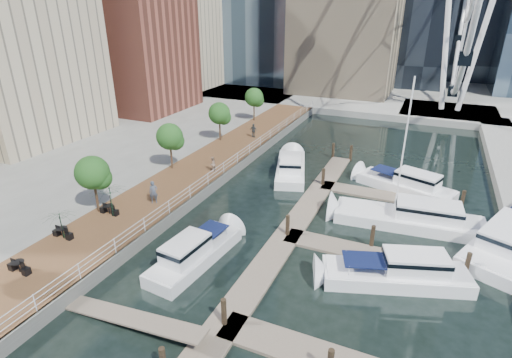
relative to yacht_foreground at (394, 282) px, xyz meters
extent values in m
plane|color=black|center=(-10.98, -5.63, 0.00)|extent=(520.00, 520.00, 0.00)
cube|color=brown|center=(-19.98, 9.37, 0.50)|extent=(6.00, 60.00, 1.00)
cube|color=#595954|center=(-16.98, 9.37, 0.50)|extent=(0.25, 60.00, 1.00)
cube|color=gray|center=(-46.98, 9.37, 0.50)|extent=(48.00, 90.00, 1.00)
cube|color=gray|center=(-10.98, 96.37, 0.50)|extent=(200.00, 114.00, 1.00)
cube|color=gray|center=(3.02, 46.37, 0.50)|extent=(14.00, 12.00, 1.00)
cube|color=#6D6051|center=(-7.98, 4.37, 0.10)|extent=(2.00, 32.00, 0.20)
cube|color=#6D6051|center=(-1.98, 2.37, 0.10)|extent=(12.00, 2.00, 0.20)
cube|color=#6D6051|center=(-1.98, 12.37, 0.10)|extent=(12.00, 2.00, 0.20)
cube|color=#BCAD8E|center=(-44.98, 10.37, 14.00)|extent=(14.00, 16.00, 26.00)
cube|color=brown|center=(-40.98, 28.37, 11.00)|extent=(12.00, 14.00, 20.00)
cube|color=#BCAD8E|center=(-46.98, 44.37, 15.00)|extent=(14.00, 16.00, 28.00)
cylinder|color=white|center=(0.52, 46.37, 14.00)|extent=(0.80, 0.80, 26.00)
cylinder|color=white|center=(5.52, 46.37, 14.00)|extent=(0.80, 0.80, 26.00)
cylinder|color=#3F2B1C|center=(-22.38, -1.63, 2.20)|extent=(0.20, 0.20, 2.40)
sphere|color=#265B1E|center=(-22.38, -1.63, 4.30)|extent=(2.60, 2.60, 2.60)
cylinder|color=#3F2B1C|center=(-22.38, 8.37, 2.20)|extent=(0.20, 0.20, 2.40)
sphere|color=#265B1E|center=(-22.38, 8.37, 4.30)|extent=(2.60, 2.60, 2.60)
cylinder|color=#3F2B1C|center=(-22.38, 18.37, 2.20)|extent=(0.20, 0.20, 2.40)
sphere|color=#265B1E|center=(-22.38, 18.37, 4.30)|extent=(2.60, 2.60, 2.60)
cylinder|color=#3F2B1C|center=(-22.38, 28.37, 2.20)|extent=(0.20, 0.20, 2.40)
sphere|color=#265B1E|center=(-22.38, 28.37, 4.30)|extent=(2.60, 2.60, 2.60)
imported|color=#464E5D|center=(-19.26, 1.37, 1.95)|extent=(0.83, 0.78, 1.91)
imported|color=gray|center=(-18.27, 9.29, 1.74)|extent=(0.67, 0.80, 1.49)
imported|color=#333B40|center=(-19.16, 21.05, 1.86)|extent=(1.06, 0.56, 1.72)
imported|color=#0F3816|center=(-21.59, -5.75, 2.02)|extent=(2.93, 2.96, 2.05)
imported|color=#0E351B|center=(-20.75, -1.87, 2.27)|extent=(3.43, 3.47, 2.54)
camera|label=1|loc=(0.32, -22.13, 15.87)|focal=28.00mm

